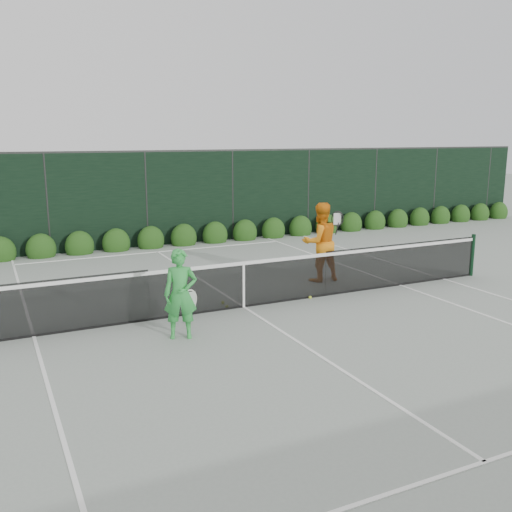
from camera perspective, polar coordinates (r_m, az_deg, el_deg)
name	(u,v)px	position (r m, az deg, el deg)	size (l,w,h in m)	color
ground	(244,307)	(11.95, -1.24, -5.15)	(80.00, 80.00, 0.00)	gray
tennis_net	(243,283)	(11.79, -1.36, -2.70)	(12.90, 0.10, 1.07)	#10311B
player_woman	(181,294)	(10.08, -7.55, -3.80)	(0.69, 0.55, 1.60)	green
player_man	(320,242)	(13.98, 6.43, 1.39)	(0.99, 0.78, 1.94)	orange
court_lines	(244,307)	(11.95, -1.24, -5.12)	(11.03, 23.83, 0.01)	white
windscreen_fence	(313,262)	(9.24, 5.70, -0.61)	(32.00, 21.07, 3.06)	black
hedge_row	(151,241)	(18.47, -10.47, 1.53)	(31.66, 0.65, 0.94)	#1B3D10
tennis_balls	(239,307)	(11.88, -1.69, -5.09)	(3.03, 1.02, 0.07)	#C3D930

